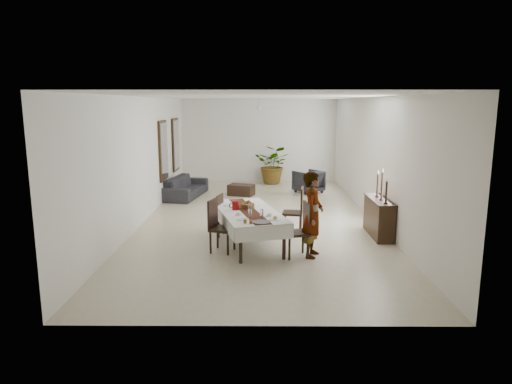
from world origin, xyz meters
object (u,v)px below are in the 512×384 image
at_px(dining_table_top, 248,212).
at_px(sideboard_body, 379,218).
at_px(red_pitcher, 235,205).
at_px(sofa, 186,187).
at_px(woman, 313,215).

relative_size(dining_table_top, sideboard_body, 1.69).
relative_size(red_pitcher, sofa, 0.09).
height_order(sideboard_body, sofa, sideboard_body).
bearing_deg(red_pitcher, sofa, 110.35).
relative_size(woman, sideboard_body, 1.22).
height_order(dining_table_top, sideboard_body, sideboard_body).
bearing_deg(red_pitcher, sideboard_body, 10.59).
bearing_deg(dining_table_top, woman, -46.25).
bearing_deg(sideboard_body, woman, -139.30).
distance_m(dining_table_top, woman, 1.52).
bearing_deg(sofa, dining_table_top, -147.60).
distance_m(woman, sideboard_body, 2.30).
bearing_deg(dining_table_top, red_pitcher, 149.04).
height_order(dining_table_top, woman, woman).
bearing_deg(sofa, red_pitcher, -150.00).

